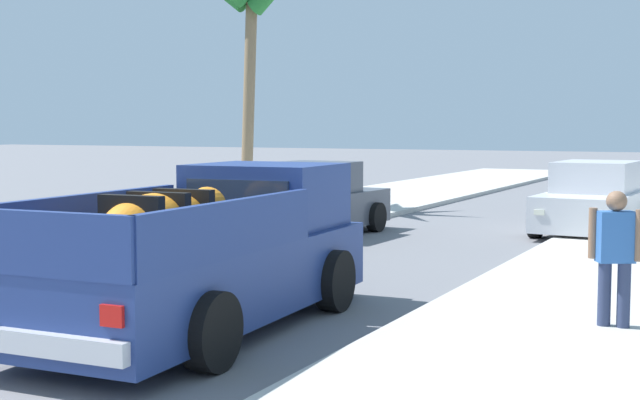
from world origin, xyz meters
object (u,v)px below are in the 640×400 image
at_px(car_left_near, 595,200).
at_px(pedestrian, 615,254).
at_px(car_left_mid, 310,202).
at_px(pickup_truck, 208,256).

xyz_separation_m(car_left_near, pedestrian, (1.77, -9.41, 0.20)).
distance_m(car_left_mid, pedestrian, 9.42).
height_order(pickup_truck, pedestrian, pickup_truck).
xyz_separation_m(pickup_truck, car_left_mid, (-2.82, 7.86, -0.10)).
xyz_separation_m(car_left_near, car_left_mid, (-5.23, -3.11, 0.00)).
height_order(car_left_near, pedestrian, pedestrian).
relative_size(car_left_near, car_left_mid, 1.00).
distance_m(car_left_near, car_left_mid, 6.09).
relative_size(car_left_near, pedestrian, 2.71).
height_order(pickup_truck, car_left_mid, pickup_truck).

